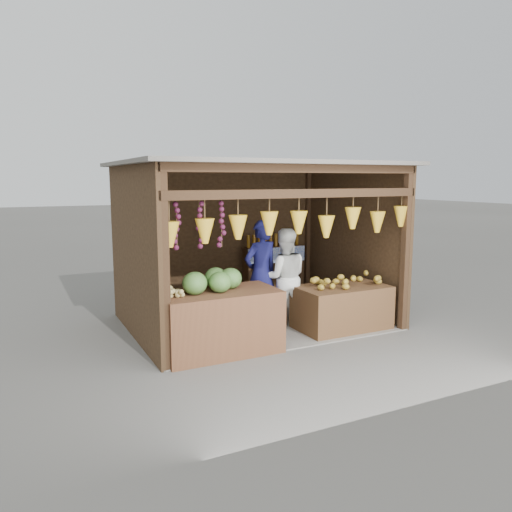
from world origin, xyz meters
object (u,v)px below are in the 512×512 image
at_px(counter_right, 342,308).
at_px(man_standing, 261,274).
at_px(vendor_seated, 151,283).
at_px(woman_standing, 284,278).
at_px(counter_left, 220,322).

height_order(counter_right, man_standing, man_standing).
distance_m(man_standing, vendor_seated, 1.74).
relative_size(counter_right, man_standing, 0.83).
relative_size(woman_standing, vendor_seated, 1.57).
bearing_deg(woman_standing, counter_left, 47.54).
xyz_separation_m(counter_left, woman_standing, (1.43, 0.73, 0.37)).
height_order(man_standing, woman_standing, man_standing).
relative_size(counter_right, woman_standing, 0.90).
xyz_separation_m(counter_right, vendor_seated, (-2.80, 1.12, 0.44)).
bearing_deg(counter_right, vendor_seated, 158.17).
relative_size(counter_left, woman_standing, 1.02).
distance_m(woman_standing, vendor_seated, 2.13).
xyz_separation_m(man_standing, vendor_seated, (-1.67, 0.48, -0.08)).
bearing_deg(counter_right, woman_standing, 142.29).
bearing_deg(man_standing, counter_left, 24.24).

